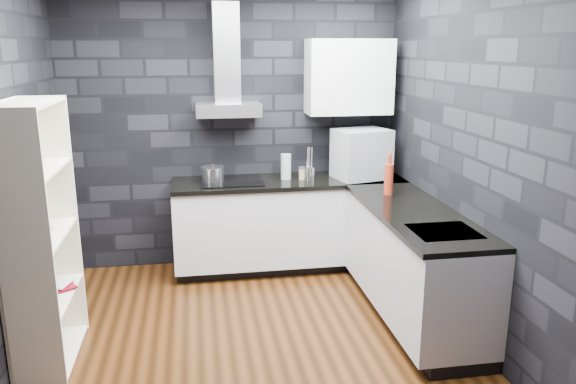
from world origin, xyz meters
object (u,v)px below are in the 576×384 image
object	(u,v)px
glass_vase	(286,167)
pot	(213,175)
appliance_garage	(361,155)
bookshelf	(40,236)
storage_jar	(303,174)
red_bottle	(389,180)
fruit_bowl	(36,235)
utensil_crock	(309,174)

from	to	relation	value
glass_vase	pot	bearing A→B (deg)	-178.48
appliance_garage	bookshelf	size ratio (longest dim) A/B	0.27
appliance_garage	storage_jar	bearing A→B (deg)	163.04
red_bottle	fruit_bowl	size ratio (longest dim) A/B	1.23
storage_jar	red_bottle	world-z (taller)	red_bottle
pot	utensil_crock	size ratio (longest dim) A/B	1.60
glass_vase	utensil_crock	distance (m)	0.24
glass_vase	appliance_garage	bearing A→B (deg)	-5.73
utensil_crock	bookshelf	bearing A→B (deg)	-148.70
red_bottle	bookshelf	size ratio (longest dim) A/B	0.15
appliance_garage	fruit_bowl	bearing A→B (deg)	-165.50
red_bottle	bookshelf	xyz separation A→B (m)	(-2.67, -0.66, -0.13)
utensil_crock	fruit_bowl	size ratio (longest dim) A/B	0.60
appliance_garage	bookshelf	distance (m)	2.93
pot	appliance_garage	bearing A→B (deg)	-2.18
glass_vase	red_bottle	size ratio (longest dim) A/B	0.92
fruit_bowl	glass_vase	bearing A→B (deg)	37.62
glass_vase	bookshelf	world-z (taller)	bookshelf
pot	red_bottle	bearing A→B (deg)	-25.52
red_bottle	glass_vase	bearing A→B (deg)	137.04
storage_jar	utensil_crock	xyz separation A→B (m)	(0.04, -0.06, 0.01)
storage_jar	fruit_bowl	bearing A→B (deg)	-145.32
utensil_crock	appliance_garage	xyz separation A→B (m)	(0.51, 0.03, 0.16)
red_bottle	fruit_bowl	distance (m)	2.77
pot	fruit_bowl	distance (m)	1.88
pot	storage_jar	xyz separation A→B (m)	(0.86, -0.02, -0.02)
pot	fruit_bowl	bearing A→B (deg)	-129.80
storage_jar	appliance_garage	bearing A→B (deg)	-3.49
bookshelf	storage_jar	bearing A→B (deg)	23.79
fruit_bowl	bookshelf	bearing A→B (deg)	90.00
fruit_bowl	red_bottle	bearing A→B (deg)	15.58
red_bottle	bookshelf	bearing A→B (deg)	-166.11
red_bottle	bookshelf	world-z (taller)	bookshelf
bookshelf	fruit_bowl	world-z (taller)	bookshelf
bookshelf	red_bottle	bearing A→B (deg)	4.61
red_bottle	storage_jar	bearing A→B (deg)	131.91
pot	fruit_bowl	xyz separation A→B (m)	(-1.20, -1.44, -0.03)
storage_jar	bookshelf	bearing A→B (deg)	-146.94
utensil_crock	pot	bearing A→B (deg)	174.84
pot	glass_vase	size ratio (longest dim) A/B	0.85
pot	storage_jar	size ratio (longest dim) A/B	1.97
pot	storage_jar	distance (m)	0.86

